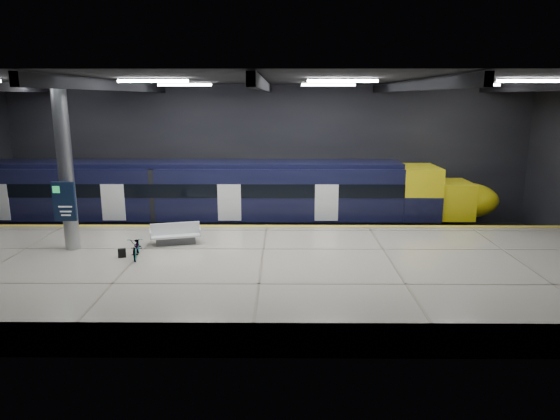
{
  "coord_description": "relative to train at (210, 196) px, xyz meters",
  "views": [
    {
      "loc": [
        0.83,
        -20.98,
        7.3
      ],
      "look_at": [
        0.67,
        1.5,
        2.2
      ],
      "focal_mm": 32.0,
      "sensor_mm": 36.0,
      "label": 1
    }
  ],
  "objects": [
    {
      "name": "platform",
      "position": [
        3.16,
        -8.0,
        -1.51
      ],
      "size": [
        30.0,
        11.0,
        1.1
      ],
      "primitive_type": "cube",
      "color": "beige",
      "rests_on": "ground"
    },
    {
      "name": "ground",
      "position": [
        3.16,
        -5.5,
        -2.06
      ],
      "size": [
        30.0,
        30.0,
        0.0
      ],
      "primitive_type": "plane",
      "color": "black",
      "rests_on": "ground"
    },
    {
      "name": "bicycle",
      "position": [
        -1.8,
        -7.67,
        -0.52
      ],
      "size": [
        0.87,
        1.74,
        0.87
      ],
      "primitive_type": "imported",
      "rotation": [
        0.0,
        0.0,
        0.18
      ],
      "color": "#99999E",
      "rests_on": "platform"
    },
    {
      "name": "info_column",
      "position": [
        -4.84,
        -6.52,
        2.4
      ],
      "size": [
        0.9,
        0.78,
        6.9
      ],
      "color": "#9EA0A5",
      "rests_on": "platform"
    },
    {
      "name": "train",
      "position": [
        0.0,
        0.0,
        0.0
      ],
      "size": [
        29.4,
        2.84,
        3.79
      ],
      "color": "black",
      "rests_on": "ground"
    },
    {
      "name": "bench",
      "position": [
        -0.67,
        -5.8,
        -0.63
      ],
      "size": [
        2.29,
        1.4,
        0.94
      ],
      "rotation": [
        0.0,
        0.0,
        0.26
      ],
      "color": "#595B60",
      "rests_on": "platform"
    },
    {
      "name": "rails",
      "position": [
        3.16,
        0.0,
        -1.98
      ],
      "size": [
        30.0,
        1.52,
        0.16
      ],
      "color": "gray",
      "rests_on": "ground"
    },
    {
      "name": "room_shell",
      "position": [
        3.16,
        -5.49,
        3.66
      ],
      "size": [
        30.1,
        16.1,
        8.05
      ],
      "color": "black",
      "rests_on": "ground"
    },
    {
      "name": "safety_strip",
      "position": [
        3.16,
        -2.75,
        -0.95
      ],
      "size": [
        30.0,
        0.4,
        0.01
      ],
      "primitive_type": "cube",
      "color": "yellow",
      "rests_on": "platform"
    },
    {
      "name": "pannier_bag",
      "position": [
        -2.4,
        -7.67,
        -0.78
      ],
      "size": [
        0.34,
        0.25,
        0.35
      ],
      "primitive_type": "cube",
      "rotation": [
        0.0,
        0.0,
        0.27
      ],
      "color": "black",
      "rests_on": "platform"
    }
  ]
}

